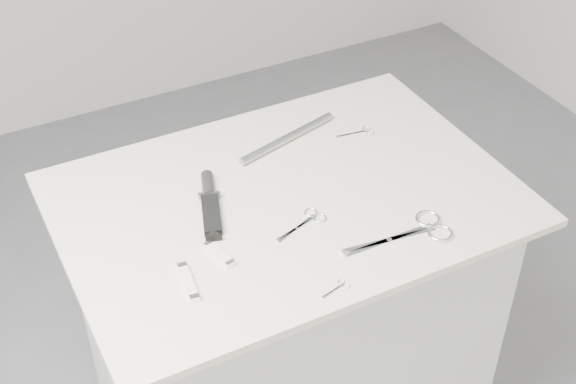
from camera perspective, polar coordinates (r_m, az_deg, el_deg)
name	(u,v)px	position (r m, az deg, el deg)	size (l,w,h in m)	color
plinth	(287,337)	(2.11, -0.07, -10.29)	(0.90, 0.60, 0.90)	beige
display_board	(287,199)	(1.79, -0.08, -0.53)	(1.00, 0.70, 0.02)	beige
large_shears	(418,231)	(1.71, 9.23, -2.75)	(0.24, 0.11, 0.01)	silver
embroidery_scissors_a	(308,221)	(1.71, 1.40, -2.06)	(0.13, 0.07, 0.00)	silver
embroidery_scissors_b	(360,132)	(1.99, 5.17, 4.27)	(0.10, 0.04, 0.00)	silver
tiny_scissors	(338,288)	(1.57, 3.57, -6.82)	(0.07, 0.03, 0.00)	silver
sheathed_knife	(210,201)	(1.76, -5.59, -0.65)	(0.10, 0.21, 0.03)	black
pocket_knife_a	(188,282)	(1.58, -7.10, -6.34)	(0.03, 0.11, 0.01)	silver
pocket_knife_b	(219,254)	(1.64, -4.91, -4.42)	(0.04, 0.09, 0.01)	silver
metal_rail	(287,138)	(1.95, -0.05, 3.86)	(0.02, 0.02, 0.29)	gray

